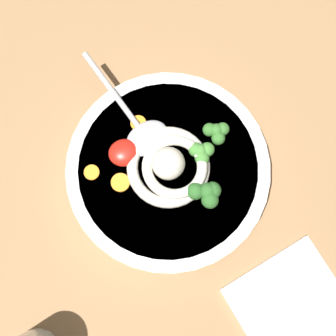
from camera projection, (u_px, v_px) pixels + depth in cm
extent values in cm
cube|color=#936D47|center=(191.00, 159.00, 64.93)|extent=(108.44, 108.44, 3.62)
cylinder|color=white|center=(168.00, 172.00, 60.18)|extent=(27.22, 27.22, 4.89)
cylinder|color=gold|center=(168.00, 171.00, 59.99)|extent=(23.96, 23.96, 4.50)
torus|color=silver|center=(168.00, 167.00, 57.05)|extent=(10.94, 10.94, 1.51)
torus|color=silver|center=(175.00, 167.00, 55.81)|extent=(11.72, 11.72, 1.36)
sphere|color=silver|center=(168.00, 163.00, 55.13)|extent=(4.24, 4.24, 4.24)
ellipsoid|color=#B7B7BC|center=(147.00, 138.00, 57.82)|extent=(7.19, 6.29, 1.60)
cylinder|color=#B7B7BC|center=(115.00, 95.00, 59.09)|extent=(6.22, 14.26, 0.80)
ellipsoid|color=red|center=(124.00, 153.00, 57.27)|extent=(4.12, 3.71, 1.85)
cylinder|color=#7A9E60|center=(203.00, 194.00, 56.44)|extent=(1.13, 1.13, 1.21)
sphere|color=#2D6628|center=(204.00, 192.00, 54.76)|extent=(2.22, 2.22, 2.22)
sphere|color=#2D6628|center=(212.00, 190.00, 55.02)|extent=(2.22, 2.22, 2.22)
sphere|color=#2D6628|center=(196.00, 191.00, 54.89)|extent=(2.22, 2.22, 2.22)
sphere|color=#2D6628|center=(206.00, 201.00, 54.70)|extent=(2.22, 2.22, 2.22)
cylinder|color=#7A9E60|center=(215.00, 133.00, 58.28)|extent=(0.91, 0.91, 0.97)
sphere|color=#38752D|center=(216.00, 130.00, 56.93)|extent=(1.79, 1.79, 1.79)
sphere|color=#38752D|center=(223.00, 129.00, 57.14)|extent=(1.79, 1.79, 1.79)
sphere|color=#38752D|center=(209.00, 130.00, 57.04)|extent=(1.79, 1.79, 1.79)
sphere|color=#38752D|center=(218.00, 137.00, 56.88)|extent=(1.79, 1.79, 1.79)
cylinder|color=#7A9E60|center=(199.00, 154.00, 57.66)|extent=(0.98, 0.98, 1.05)
sphere|color=#478938|center=(200.00, 151.00, 56.21)|extent=(1.92, 1.92, 1.92)
sphere|color=#478938|center=(207.00, 150.00, 56.43)|extent=(1.92, 1.92, 1.92)
sphere|color=#478938|center=(193.00, 150.00, 56.32)|extent=(1.92, 1.92, 1.92)
sphere|color=#478938|center=(202.00, 158.00, 56.15)|extent=(1.92, 1.92, 1.92)
cylinder|color=orange|center=(138.00, 123.00, 58.86)|extent=(2.13, 2.13, 0.44)
cylinder|color=orange|center=(121.00, 183.00, 57.13)|extent=(2.48, 2.48, 0.48)
cylinder|color=orange|center=(92.00, 172.00, 57.47)|extent=(2.03, 2.03, 0.43)
cube|color=white|center=(291.00, 305.00, 58.43)|extent=(17.33, 16.59, 0.80)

